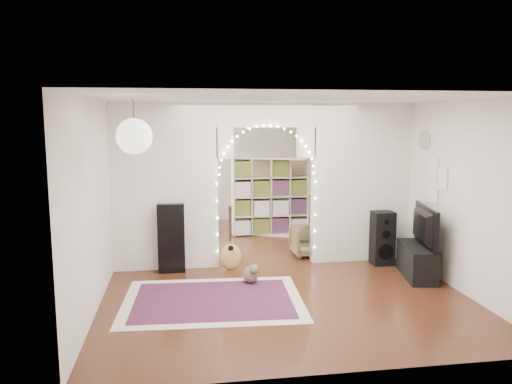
{
  "coord_description": "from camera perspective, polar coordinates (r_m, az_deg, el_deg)",
  "views": [
    {
      "loc": [
        -1.41,
        -8.09,
        2.46
      ],
      "look_at": [
        -0.12,
        0.3,
        1.19
      ],
      "focal_mm": 35.0,
      "sensor_mm": 36.0,
      "label": 1
    }
  ],
  "objects": [
    {
      "name": "picture_frames",
      "position": [
        8.15,
        19.84,
        1.26
      ],
      "size": [
        0.02,
        0.5,
        0.7
      ],
      "primitive_type": null,
      "color": "white",
      "rests_on": "wall_right"
    },
    {
      "name": "wall_left",
      "position": [
        8.24,
        -16.28,
        0.45
      ],
      "size": [
        0.02,
        7.5,
        2.7
      ],
      "primitive_type": "cube",
      "color": "silver",
      "rests_on": "floor"
    },
    {
      "name": "guitar_case",
      "position": [
        8.07,
        -9.66,
        -5.22
      ],
      "size": [
        0.43,
        0.15,
        1.12
      ],
      "primitive_type": "cube",
      "rotation": [
        0.0,
        0.0,
        -0.02
      ],
      "color": "black",
      "rests_on": "floor"
    },
    {
      "name": "dining_chair_right",
      "position": [
        9.01,
        6.07,
        -5.59
      ],
      "size": [
        0.58,
        0.6,
        0.54
      ],
      "primitive_type": "imported",
      "rotation": [
        0.0,
        0.0,
        0.01
      ],
      "color": "brown",
      "rests_on": "floor"
    },
    {
      "name": "area_rug",
      "position": [
        6.93,
        -4.93,
        -12.21
      ],
      "size": [
        2.51,
        1.94,
        0.02
      ],
      "primitive_type": "cube",
      "rotation": [
        0.0,
        0.0,
        -0.06
      ],
      "color": "maroon",
      "rests_on": "floor"
    },
    {
      "name": "wall_clock",
      "position": [
        8.45,
        18.75,
        5.64
      ],
      "size": [
        0.03,
        0.31,
        0.31
      ],
      "primitive_type": "cylinder",
      "rotation": [
        0.0,
        1.57,
        0.0
      ],
      "color": "white",
      "rests_on": "wall_right"
    },
    {
      "name": "divider_wall",
      "position": [
        8.28,
        1.11,
        1.35
      ],
      "size": [
        5.0,
        0.2,
        2.7
      ],
      "color": "silver",
      "rests_on": "floor"
    },
    {
      "name": "paper_lantern",
      "position": [
        5.72,
        -13.75,
        6.2
      ],
      "size": [
        0.4,
        0.4,
        0.4
      ],
      "primitive_type": "sphere",
      "color": "white",
      "rests_on": "ceiling"
    },
    {
      "name": "tabby_cat",
      "position": [
        7.56,
        -0.57,
        -9.33
      ],
      "size": [
        0.28,
        0.52,
        0.34
      ],
      "rotation": [
        0.0,
        0.0,
        0.18
      ],
      "color": "brown",
      "rests_on": "floor"
    },
    {
      "name": "dining_chair_left",
      "position": [
        11.45,
        0.94,
        -2.7
      ],
      "size": [
        0.62,
        0.63,
        0.46
      ],
      "primitive_type": "imported",
      "rotation": [
        0.0,
        0.0,
        -0.29
      ],
      "color": "brown",
      "rests_on": "floor"
    },
    {
      "name": "ceiling",
      "position": [
        8.22,
        1.14,
        10.2
      ],
      "size": [
        5.0,
        7.5,
        0.02
      ],
      "primitive_type": "cube",
      "color": "white",
      "rests_on": "wall_back"
    },
    {
      "name": "floor",
      "position": [
        8.58,
        1.09,
        -8.14
      ],
      "size": [
        7.5,
        7.5,
        0.0
      ],
      "primitive_type": "plane",
      "color": "black",
      "rests_on": "ground"
    },
    {
      "name": "wall_right",
      "position": [
        9.06,
        16.9,
        1.12
      ],
      "size": [
        0.02,
        7.5,
        2.7
      ],
      "primitive_type": "cube",
      "color": "silver",
      "rests_on": "floor"
    },
    {
      "name": "media_console",
      "position": [
        8.19,
        17.94,
        -7.55
      ],
      "size": [
        0.59,
        1.06,
        0.5
      ],
      "primitive_type": "cube",
      "rotation": [
        0.0,
        0.0,
        -0.19
      ],
      "color": "black",
      "rests_on": "floor"
    },
    {
      "name": "flower_vase",
      "position": [
        11.33,
        3.44,
        0.34
      ],
      "size": [
        0.2,
        0.2,
        0.19
      ],
      "primitive_type": "imported",
      "rotation": [
        0.0,
        0.0,
        0.12
      ],
      "color": "white",
      "rests_on": "dining_table"
    },
    {
      "name": "fairy_lights",
      "position": [
        8.14,
        1.27,
        2.11
      ],
      "size": [
        1.64,
        0.04,
        1.6
      ],
      "primitive_type": null,
      "color": "#FFEABF",
      "rests_on": "divider_wall"
    },
    {
      "name": "dining_table",
      "position": [
        11.36,
        3.43,
        -0.51
      ],
      "size": [
        1.29,
        0.94,
        0.76
      ],
      "rotation": [
        0.0,
        0.0,
        0.12
      ],
      "color": "brown",
      "rests_on": "floor"
    },
    {
      "name": "wall_back",
      "position": [
        11.98,
        -1.96,
        3.2
      ],
      "size": [
        5.0,
        0.02,
        2.7
      ],
      "primitive_type": "cube",
      "color": "silver",
      "rests_on": "floor"
    },
    {
      "name": "bookcase",
      "position": [
        10.5,
        1.59,
        -0.46
      ],
      "size": [
        1.64,
        0.96,
        1.64
      ],
      "primitive_type": "cube",
      "rotation": [
        0.0,
        0.0,
        -0.37
      ],
      "color": "beige",
      "rests_on": "floor"
    },
    {
      "name": "wall_front",
      "position": [
        4.7,
        9.0,
        -5.21
      ],
      "size": [
        5.0,
        0.02,
        2.7
      ],
      "primitive_type": "cube",
      "color": "silver",
      "rests_on": "floor"
    },
    {
      "name": "ceiling_fan",
      "position": [
        10.19,
        -0.82,
        8.18
      ],
      "size": [
        1.1,
        1.1,
        0.3
      ],
      "primitive_type": null,
      "color": "#B78C3D",
      "rests_on": "ceiling"
    },
    {
      "name": "window",
      "position": [
        10.0,
        -14.82,
        2.73
      ],
      "size": [
        0.04,
        1.2,
        1.4
      ],
      "primitive_type": "cube",
      "color": "white",
      "rests_on": "wall_left"
    },
    {
      "name": "acoustic_guitar",
      "position": [
        8.15,
        -2.94,
        -6.21
      ],
      "size": [
        0.37,
        0.19,
        0.89
      ],
      "rotation": [
        0.0,
        0.0,
        -0.18
      ],
      "color": "tan",
      "rests_on": "floor"
    },
    {
      "name": "tv",
      "position": [
        8.06,
        18.12,
        -3.72
      ],
      "size": [
        0.35,
        1.08,
        0.62
      ],
      "primitive_type": "imported",
      "rotation": [
        0.0,
        0.0,
        1.38
      ],
      "color": "black",
      "rests_on": "media_console"
    },
    {
      "name": "floor_speaker",
      "position": [
        8.68,
        14.25,
        -5.13
      ],
      "size": [
        0.35,
        0.32,
        0.9
      ],
      "rotation": [
        0.0,
        0.0,
        0.0
      ],
      "color": "black",
      "rests_on": "floor"
    }
  ]
}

